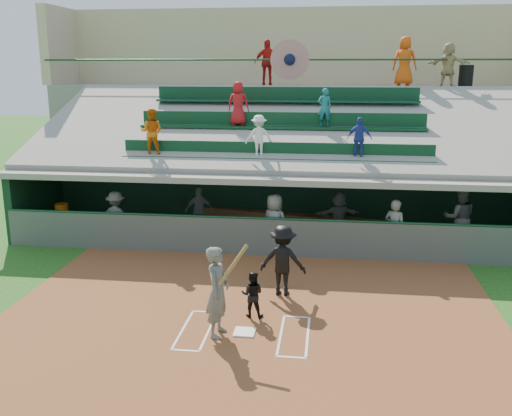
# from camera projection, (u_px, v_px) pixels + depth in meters

# --- Properties ---
(ground) EXTENTS (100.00, 100.00, 0.00)m
(ground) POSITION_uv_depth(u_px,v_px,m) (244.00, 334.00, 11.75)
(ground) COLOR #1F4F16
(ground) RESTS_ON ground
(dirt_slab) EXTENTS (11.00, 9.00, 0.02)m
(dirt_slab) POSITION_uv_depth(u_px,v_px,m) (248.00, 323.00, 12.23)
(dirt_slab) COLOR brown
(dirt_slab) RESTS_ON ground
(home_plate) EXTENTS (0.43, 0.43, 0.03)m
(home_plate) POSITION_uv_depth(u_px,v_px,m) (244.00, 332.00, 11.74)
(home_plate) COLOR white
(home_plate) RESTS_ON dirt_slab
(batters_box_chalk) EXTENTS (2.65, 1.85, 0.01)m
(batters_box_chalk) POSITION_uv_depth(u_px,v_px,m) (244.00, 333.00, 11.75)
(batters_box_chalk) COLOR white
(batters_box_chalk) RESTS_ON dirt_slab
(dugout_floor) EXTENTS (16.00, 3.50, 0.04)m
(dugout_floor) POSITION_uv_depth(u_px,v_px,m) (276.00, 238.00, 18.24)
(dugout_floor) COLOR gray
(dugout_floor) RESTS_ON ground
(concourse_slab) EXTENTS (20.00, 3.00, 4.60)m
(concourse_slab) POSITION_uv_depth(u_px,v_px,m) (291.00, 140.00, 24.18)
(concourse_slab) COLOR gray
(concourse_slab) RESTS_ON ground
(grandstand) EXTENTS (20.40, 10.40, 7.80)m
(grandstand) POSITION_uv_depth(u_px,v_px,m) (285.00, 151.00, 21.32)
(grandstand) COLOR #525752
(grandstand) RESTS_ON ground
(batter_at_plate) EXTENTS (0.90, 0.79, 1.95)m
(batter_at_plate) POSITION_uv_depth(u_px,v_px,m) (218.00, 291.00, 11.44)
(batter_at_plate) COLOR #50534E
(batter_at_plate) RESTS_ON dirt_slab
(catcher) EXTENTS (0.51, 0.40, 1.03)m
(catcher) POSITION_uv_depth(u_px,v_px,m) (252.00, 294.00, 12.40)
(catcher) COLOR black
(catcher) RESTS_ON dirt_slab
(home_umpire) EXTENTS (1.16, 0.74, 1.71)m
(home_umpire) POSITION_uv_depth(u_px,v_px,m) (283.00, 260.00, 13.55)
(home_umpire) COLOR black
(home_umpire) RESTS_ON dirt_slab
(dugout_bench) EXTENTS (16.22, 4.07, 0.50)m
(dugout_bench) POSITION_uv_depth(u_px,v_px,m) (275.00, 219.00, 19.43)
(dugout_bench) COLOR brown
(dugout_bench) RESTS_ON dugout_floor
(white_table) EXTENTS (0.80, 0.66, 0.62)m
(white_table) POSITION_uv_depth(u_px,v_px,m) (64.00, 225.00, 18.45)
(white_table) COLOR silver
(white_table) RESTS_ON dugout_floor
(water_cooler) EXTENTS (0.42, 0.42, 0.42)m
(water_cooler) POSITION_uv_depth(u_px,v_px,m) (62.00, 210.00, 18.30)
(water_cooler) COLOR #CE5C0C
(water_cooler) RESTS_ON white_table
(dugout_player_a) EXTENTS (1.07, 0.66, 1.60)m
(dugout_player_a) POSITION_uv_depth(u_px,v_px,m) (116.00, 217.00, 17.56)
(dugout_player_a) COLOR #555752
(dugout_player_a) RESTS_ON dugout_floor
(dugout_player_b) EXTENTS (0.97, 0.52, 1.57)m
(dugout_player_b) POSITION_uv_depth(u_px,v_px,m) (200.00, 211.00, 18.39)
(dugout_player_b) COLOR #5E615C
(dugout_player_b) RESTS_ON dugout_floor
(dugout_player_c) EXTENTS (1.01, 0.89, 1.74)m
(dugout_player_c) POSITION_uv_depth(u_px,v_px,m) (274.00, 223.00, 16.61)
(dugout_player_c) COLOR #5C5F5A
(dugout_player_c) RESTS_ON dugout_floor
(dugout_player_d) EXTENTS (1.50, 0.87, 1.54)m
(dugout_player_d) POSITION_uv_depth(u_px,v_px,m) (338.00, 216.00, 17.80)
(dugout_player_d) COLOR #595B56
(dugout_player_d) RESTS_ON dugout_floor
(dugout_player_e) EXTENTS (0.74, 0.66, 1.70)m
(dugout_player_e) POSITION_uv_depth(u_px,v_px,m) (395.00, 229.00, 16.13)
(dugout_player_e) COLOR #5F615C
(dugout_player_e) RESTS_ON dugout_floor
(dugout_player_f) EXTENTS (0.92, 0.72, 1.89)m
(dugout_player_f) POSITION_uv_depth(u_px,v_px,m) (459.00, 218.00, 16.92)
(dugout_player_f) COLOR #565853
(dugout_player_f) RESTS_ON dugout_floor
(trash_bin) EXTENTS (0.54, 0.54, 0.81)m
(trash_bin) POSITION_uv_depth(u_px,v_px,m) (466.00, 76.00, 21.92)
(trash_bin) COLOR black
(trash_bin) RESTS_ON concourse_slab
(concourse_staff_a) EXTENTS (1.09, 0.55, 1.79)m
(concourse_staff_a) POSITION_uv_depth(u_px,v_px,m) (268.00, 63.00, 22.60)
(concourse_staff_a) COLOR #AA1713
(concourse_staff_a) RESTS_ON concourse_slab
(concourse_staff_b) EXTENTS (1.03, 0.78, 1.87)m
(concourse_staff_b) POSITION_uv_depth(u_px,v_px,m) (405.00, 61.00, 21.87)
(concourse_staff_b) COLOR #E24E0D
(concourse_staff_b) RESTS_ON concourse_slab
(concourse_staff_c) EXTENTS (1.58, 0.88, 1.62)m
(concourse_staff_c) POSITION_uv_depth(u_px,v_px,m) (448.00, 65.00, 21.37)
(concourse_staff_c) COLOR tan
(concourse_staff_c) RESTS_ON concourse_slab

